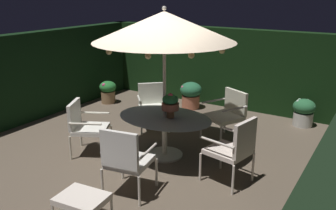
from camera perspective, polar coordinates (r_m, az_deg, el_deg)
ground_plane at (r=6.52m, az=-3.26°, el=-7.79°), size 6.85×7.14×0.02m
hedge_backdrop_rear at (r=9.08m, az=9.17°, el=5.82°), size 6.85×0.30×1.92m
hedge_backdrop_left at (r=8.43m, az=-21.99°, el=3.84°), size 0.30×7.14×1.92m
patio_dining_table at (r=6.24m, az=-0.54°, el=-3.09°), size 1.68×1.22×0.72m
patio_umbrella at (r=5.86m, az=-0.59°, el=12.17°), size 2.31×2.31×2.54m
centerpiece_planter at (r=6.07m, az=0.37°, el=0.25°), size 0.29×0.29×0.42m
patio_chair_north at (r=6.51m, az=-12.92°, el=-2.91°), size 0.81×0.81×0.95m
patio_chair_northeast at (r=5.06m, az=-6.65°, el=-8.19°), size 0.70×0.70×1.03m
patio_chair_east at (r=5.42m, az=10.32°, el=-6.47°), size 0.72×0.68×1.04m
patio_chair_southeast at (r=7.01m, az=9.38°, el=-1.06°), size 0.85×0.85×0.96m
patio_chair_south at (r=7.55m, az=-2.47°, el=0.33°), size 0.82×0.82×0.93m
ottoman_footrest at (r=4.76m, az=-13.33°, el=-14.23°), size 0.64×0.52×0.36m
potted_plant_back_right at (r=8.23m, az=20.50°, el=-0.96°), size 0.47×0.47×0.59m
potted_plant_back_left at (r=6.31m, az=24.54°, el=-7.45°), size 0.44×0.44×0.56m
potted_plant_front_corner at (r=8.89m, az=3.60°, el=1.72°), size 0.53×0.53×0.65m
potted_plant_right_far at (r=9.42m, az=-9.39°, el=2.19°), size 0.42×0.42×0.57m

